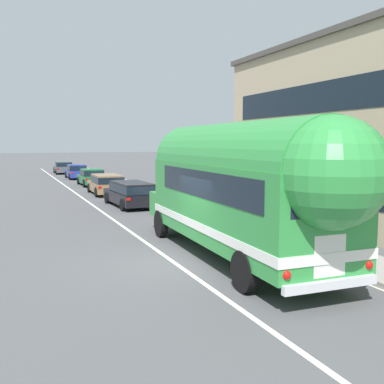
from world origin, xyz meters
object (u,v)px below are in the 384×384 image
at_px(car_third, 92,177).
at_px(car_fourth, 77,171).
at_px(painted_bus, 243,185).
at_px(car_lead, 131,192).
at_px(car_second, 106,183).
at_px(car_fifth, 64,167).

relative_size(car_third, car_fourth, 0.96).
distance_m(painted_bus, car_lead, 12.60).
distance_m(painted_bus, car_fourth, 33.53).
distance_m(car_lead, car_fourth, 20.99).
xyz_separation_m(car_second, car_fifth, (-0.16, 22.52, -0.05)).
distance_m(car_lead, car_third, 13.17).
relative_size(car_second, car_fourth, 1.00).
distance_m(car_second, car_third, 6.86).
height_order(car_second, car_third, same).
height_order(car_lead, car_third, same).
relative_size(car_second, car_third, 1.04).
distance_m(car_third, car_fourth, 7.81).
height_order(painted_bus, car_lead, painted_bus).
bearing_deg(car_lead, car_fourth, 89.63).
bearing_deg(car_fifth, painted_bus, -89.75).
bearing_deg(car_fifth, car_second, -89.60).
bearing_deg(car_third, car_second, -92.06).
bearing_deg(car_fourth, car_fifth, 92.33).
relative_size(car_lead, car_fourth, 1.07).
xyz_separation_m(car_lead, car_fourth, (0.14, 20.98, -0.06)).
bearing_deg(car_third, car_lead, -90.95).
bearing_deg(car_third, car_fifth, 91.47).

